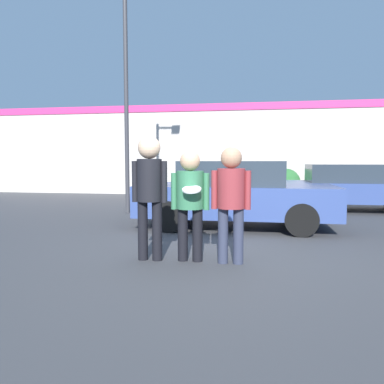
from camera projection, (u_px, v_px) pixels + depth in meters
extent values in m
plane|color=#3F3F42|center=(217.00, 256.00, 5.84)|extent=(56.00, 56.00, 0.00)
cube|color=beige|center=(242.00, 150.00, 15.86)|extent=(24.00, 0.18, 3.91)
cube|color=#E0337A|center=(243.00, 106.00, 15.61)|extent=(24.00, 0.04, 0.30)
cylinder|color=black|center=(143.00, 231.00, 5.59)|extent=(0.15, 0.15, 0.88)
cylinder|color=black|center=(157.00, 231.00, 5.55)|extent=(0.15, 0.15, 0.88)
cylinder|color=black|center=(149.00, 180.00, 5.51)|extent=(0.37, 0.37, 0.63)
cylinder|color=black|center=(135.00, 181.00, 5.55)|extent=(0.09, 0.09, 0.61)
cylinder|color=black|center=(164.00, 182.00, 5.47)|extent=(0.09, 0.09, 0.61)
sphere|color=#DBB28E|center=(149.00, 148.00, 5.47)|extent=(0.33, 0.33, 0.33)
cylinder|color=black|center=(183.00, 235.00, 5.54)|extent=(0.15, 0.15, 0.78)
cylinder|color=black|center=(197.00, 235.00, 5.51)|extent=(0.15, 0.15, 0.78)
cylinder|color=#33724C|center=(190.00, 190.00, 5.47)|extent=(0.40, 0.40, 0.55)
cylinder|color=#33724C|center=(174.00, 191.00, 5.51)|extent=(0.09, 0.09, 0.54)
cylinder|color=#33724C|center=(206.00, 192.00, 5.43)|extent=(0.09, 0.09, 0.54)
sphere|color=tan|center=(190.00, 161.00, 5.43)|extent=(0.29, 0.29, 0.29)
cylinder|color=white|center=(192.00, 189.00, 5.18)|extent=(0.27, 0.26, 0.10)
cylinder|color=#2D3347|center=(223.00, 236.00, 5.41)|extent=(0.15, 0.15, 0.80)
cylinder|color=#2D3347|center=(238.00, 236.00, 5.37)|extent=(0.15, 0.15, 0.80)
cylinder|color=maroon|center=(231.00, 188.00, 5.33)|extent=(0.39, 0.39, 0.57)
cylinder|color=maroon|center=(214.00, 190.00, 5.37)|extent=(0.09, 0.09, 0.55)
cylinder|color=maroon|center=(248.00, 190.00, 5.29)|extent=(0.09, 0.09, 0.55)
sphere|color=tan|center=(231.00, 158.00, 5.30)|extent=(0.30, 0.30, 0.30)
cube|color=#334784|center=(236.00, 200.00, 8.35)|extent=(4.28, 1.90, 0.67)
cube|color=#28333D|center=(232.00, 173.00, 8.31)|extent=(2.23, 1.63, 0.53)
cylinder|color=black|center=(293.00, 209.00, 8.98)|extent=(0.66, 0.22, 0.66)
cylinder|color=black|center=(301.00, 220.00, 7.31)|extent=(0.66, 0.22, 0.66)
cylinder|color=black|center=(185.00, 207.00, 9.43)|extent=(0.66, 0.22, 0.66)
cylinder|color=black|center=(169.00, 216.00, 7.76)|extent=(0.66, 0.22, 0.66)
cube|color=#334784|center=(351.00, 192.00, 11.13)|extent=(4.50, 1.90, 0.57)
cube|color=#28333D|center=(349.00, 173.00, 11.10)|extent=(2.34, 1.63, 0.52)
cylinder|color=black|center=(300.00, 196.00, 12.22)|extent=(0.67, 0.22, 0.67)
cylinder|color=black|center=(307.00, 202.00, 10.55)|extent=(0.67, 0.22, 0.67)
cylinder|color=#38383D|center=(126.00, 92.00, 10.38)|extent=(0.12, 0.12, 6.77)
sphere|color=#2D6B33|center=(286.00, 183.00, 14.91)|extent=(1.18, 1.18, 1.18)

